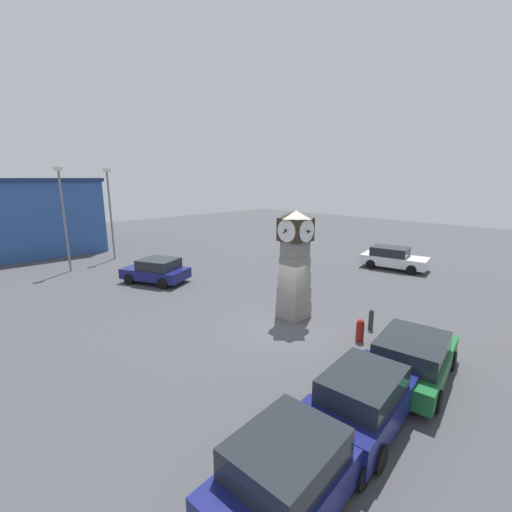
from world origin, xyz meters
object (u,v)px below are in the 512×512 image
Objects in this scene: clock_tower at (295,264)px; car_navy_sedan at (292,469)px; car_near_tower at (365,398)px; street_lamp_near_road at (110,208)px; car_far_lot at (157,270)px; bollard_near_tower at (371,319)px; bollard_mid_row at (360,330)px; car_by_building at (413,357)px; car_silver_hatch at (393,258)px; street_lamp_far_side at (64,213)px.

car_navy_sedan is at bearing -140.66° from clock_tower.
clock_tower is 9.45m from car_navy_sedan.
street_lamp_near_road reaches higher than car_near_tower.
street_lamp_near_road reaches higher than car_far_lot.
car_near_tower is 23.43m from street_lamp_near_road.
bollard_near_tower is 12.75m from car_far_lot.
bollard_mid_row is at bearing -90.26° from clock_tower.
bollard_near_tower is 0.20× the size of car_by_building.
car_navy_sedan reaches higher than car_far_lot.
car_near_tower is 0.94× the size of car_far_lot.
car_silver_hatch is 0.66× the size of street_lamp_near_road.
car_navy_sedan is at bearing -177.84° from car_near_tower.
bollard_mid_row is 7.63m from car_navy_sedan.
bollard_mid_row is 2.73m from car_by_building.
car_by_building reaches higher than car_far_lot.
street_lamp_far_side is at bearing 107.82° from bollard_near_tower.
car_far_lot is at bearing -65.40° from street_lamp_far_side.
car_navy_sedan is 19.88m from car_silver_hatch.
bollard_mid_row is 0.13× the size of street_lamp_near_road.
bollard_near_tower is 1.30m from bollard_mid_row.
car_by_building is 1.04× the size of car_far_lot.
street_lamp_far_side reaches higher than bollard_mid_row.
street_lamp_near_road is at bearing 93.10° from bollard_mid_row.
street_lamp_far_side is at bearing 99.47° from car_by_building.
car_navy_sedan reaches higher than car_silver_hatch.
car_silver_hatch is at bearing 19.14° from car_navy_sedan.
street_lamp_near_road is 1.00× the size of street_lamp_far_side.
bollard_mid_row is 0.20× the size of car_by_building.
street_lamp_far_side reaches higher than clock_tower.
car_silver_hatch is 22.49m from street_lamp_far_side.
car_near_tower is at bearing -154.08° from bollard_near_tower.
clock_tower reaches higher than bollard_near_tower.
bollard_near_tower is 0.22× the size of car_near_tower.
bollard_near_tower is 20.80m from street_lamp_near_road.
bollard_mid_row is 0.20× the size of car_silver_hatch.
car_silver_hatch is at bearing 22.11° from car_near_tower.
car_near_tower is at bearing -98.94° from car_far_lot.
car_navy_sedan is at bearing -96.36° from street_lamp_far_side.
car_far_lot is (-1.81, 12.58, 0.29)m from bollard_mid_row.
street_lamp_far_side reaches higher than car_far_lot.
clock_tower is at bearing 54.11° from car_near_tower.
clock_tower is 17.33m from street_lamp_near_road.
street_lamp_near_road reaches higher than car_by_building.
car_near_tower reaches higher than bollard_near_tower.
street_lamp_near_road is (3.06, 23.02, 3.16)m from car_near_tower.
car_near_tower is 21.74m from street_lamp_far_side.
car_silver_hatch is (13.41, -8.61, 0.02)m from car_far_lot.
car_far_lot is at bearing 70.45° from car_navy_sedan.
bollard_near_tower is 10.99m from car_silver_hatch.
bollard_mid_row is 12.71m from car_far_lot.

